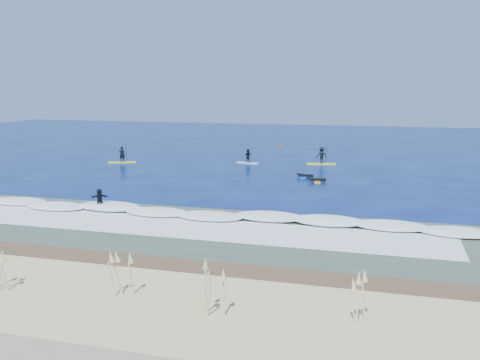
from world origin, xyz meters
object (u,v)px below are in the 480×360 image
(prone_paddler_far, at_px, (305,176))
(marker_buoy, at_px, (281,146))
(sup_paddler_right, at_px, (322,157))
(sup_paddler_center, at_px, (248,157))
(prone_paddler_near, at_px, (317,180))
(wave_surfer, at_px, (100,199))
(sup_paddler_left, at_px, (122,157))

(prone_paddler_far, bearing_deg, marker_buoy, 21.41)
(sup_paddler_right, bearing_deg, sup_paddler_center, 176.90)
(prone_paddler_near, height_order, wave_surfer, wave_surfer)
(prone_paddler_far, xyz_separation_m, marker_buoy, (-7.40, 24.45, 0.18))
(prone_paddler_far, height_order, marker_buoy, marker_buoy)
(sup_paddler_left, distance_m, sup_paddler_center, 14.90)
(prone_paddler_near, xyz_separation_m, wave_surfer, (-13.78, -16.10, 0.68))
(sup_paddler_right, relative_size, wave_surfer, 1.66)
(marker_buoy, bearing_deg, wave_surfer, -96.54)
(wave_surfer, bearing_deg, sup_paddler_right, 37.72)
(sup_paddler_left, xyz_separation_m, sup_paddler_right, (22.90, 5.09, 0.20))
(sup_paddler_right, distance_m, marker_buoy, 16.88)
(prone_paddler_near, relative_size, prone_paddler_far, 1.00)
(sup_paddler_left, distance_m, prone_paddler_far, 22.91)
(prone_paddler_far, bearing_deg, sup_paddler_center, 49.70)
(sup_paddler_right, height_order, prone_paddler_near, sup_paddler_right)
(prone_paddler_far, distance_m, wave_surfer, 21.94)
(sup_paddler_left, xyz_separation_m, sup_paddler_center, (14.47, 3.57, 0.01))
(marker_buoy, bearing_deg, prone_paddler_far, -73.16)
(sup_paddler_right, height_order, wave_surfer, sup_paddler_right)
(sup_paddler_center, bearing_deg, sup_paddler_left, -154.32)
(sup_paddler_center, relative_size, prone_paddler_near, 1.32)
(sup_paddler_left, bearing_deg, marker_buoy, 32.55)
(sup_paddler_left, bearing_deg, prone_paddler_near, -35.61)
(sup_paddler_center, bearing_deg, prone_paddler_far, -33.04)
(prone_paddler_far, bearing_deg, sup_paddler_right, 2.02)
(prone_paddler_near, bearing_deg, prone_paddler_far, 26.01)
(sup_paddler_left, height_order, sup_paddler_center, sup_paddler_left)
(wave_surfer, bearing_deg, marker_buoy, 55.85)
(sup_paddler_center, height_order, prone_paddler_near, sup_paddler_center)
(sup_paddler_center, height_order, prone_paddler_far, sup_paddler_center)
(sup_paddler_left, relative_size, wave_surfer, 1.60)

